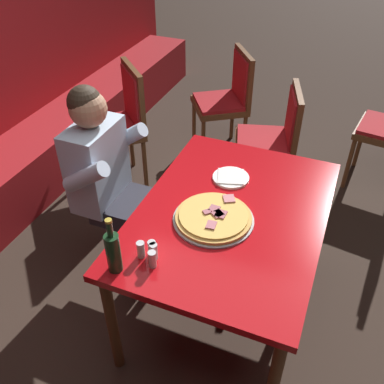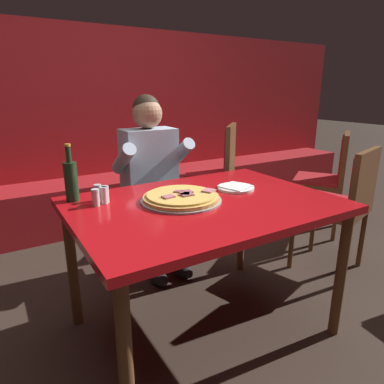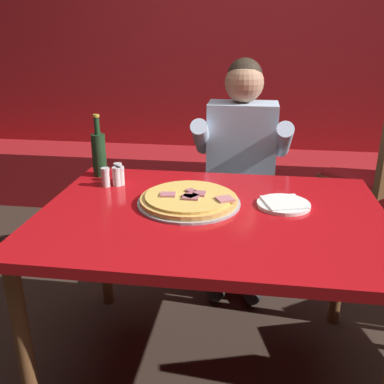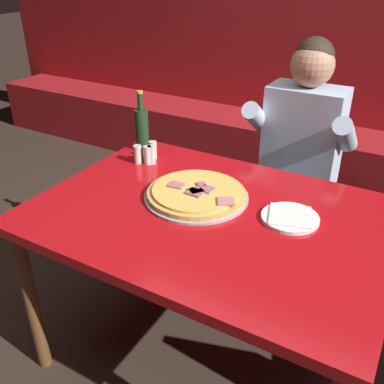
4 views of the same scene
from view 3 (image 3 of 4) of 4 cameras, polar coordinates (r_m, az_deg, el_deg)
The scene contains 13 objects.
ground_plane at distance 2.07m, azimuth 2.26°, elevation -22.33°, with size 24.00×24.00×0.00m, color #33261E.
booth_wall_panel at distance 3.71m, azimuth 6.07°, elevation 13.59°, with size 6.80×0.16×1.90m, color #A3191E.
booth_bench at distance 3.57m, azimuth 5.42°, elevation 1.39°, with size 6.46×0.48×0.46m, color #A3191E.
main_dining_table at distance 1.67m, azimuth 2.59°, elevation -5.07°, with size 1.32×0.95×0.76m.
pizza at distance 1.71m, azimuth -0.41°, elevation -1.01°, with size 0.41×0.41×0.05m.
plate_white_paper at distance 1.73m, azimuth 12.12°, elevation -1.58°, with size 0.21×0.21×0.02m.
beer_bottle at distance 2.06m, azimuth -12.30°, elevation 5.10°, with size 0.07×0.07×0.29m.
shaker_black_pepper at distance 1.93m, azimuth -10.01°, elevation 1.92°, with size 0.04×0.04×0.09m.
shaker_parmesan at distance 1.98m, azimuth -9.82°, elevation 2.49°, with size 0.04×0.04×0.09m.
shaker_red_pepper_flakes at distance 1.94m, azimuth -9.53°, elevation 2.04°, with size 0.04×0.04×0.09m.
shaker_oregano at distance 1.93m, azimuth -11.43°, elevation 1.83°, with size 0.04×0.04×0.09m.
diner_seated_blue_shirt at distance 2.39m, azimuth 6.48°, elevation 3.49°, with size 0.53×0.53×1.27m.
dining_chair_far_right at distance 2.95m, azimuth 23.61°, elevation 2.81°, with size 0.62×0.62×1.00m.
Camera 3 is at (0.14, -1.50, 1.41)m, focal length 40.00 mm.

